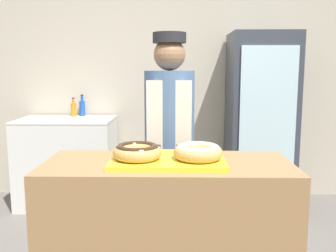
{
  "coord_description": "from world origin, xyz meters",
  "views": [
    {
      "loc": [
        0.04,
        -1.95,
        1.4
      ],
      "look_at": [
        0.0,
        0.1,
        1.08
      ],
      "focal_mm": 40.0,
      "sensor_mm": 36.0,
      "label": 1
    }
  ],
  "objects_px": {
    "baker_person": "(170,145)",
    "serving_tray": "(168,160)",
    "brownie_back_left": "(153,149)",
    "donut_chocolate_glaze": "(137,151)",
    "chest_freezer": "(68,161)",
    "beverage_fridge": "(260,122)",
    "bottle_orange": "(74,109)",
    "donut_light_glaze": "(198,151)",
    "brownie_back_right": "(184,149)",
    "bottle_blue": "(82,108)"
  },
  "relations": [
    {
      "from": "bottle_blue",
      "to": "brownie_back_left",
      "type": "bearing_deg",
      "value": -65.12
    },
    {
      "from": "chest_freezer",
      "to": "bottle_blue",
      "type": "height_order",
      "value": "bottle_blue"
    },
    {
      "from": "serving_tray",
      "to": "brownie_back_left",
      "type": "bearing_deg",
      "value": 121.32
    },
    {
      "from": "brownie_back_left",
      "to": "donut_chocolate_glaze",
      "type": "bearing_deg",
      "value": -111.57
    },
    {
      "from": "brownie_back_left",
      "to": "baker_person",
      "type": "xyz_separation_m",
      "value": [
        0.09,
        0.45,
        -0.07
      ]
    },
    {
      "from": "brownie_back_left",
      "to": "chest_freezer",
      "type": "distance_m",
      "value": 1.95
    },
    {
      "from": "donut_chocolate_glaze",
      "to": "chest_freezer",
      "type": "relative_size",
      "value": 0.27
    },
    {
      "from": "donut_chocolate_glaze",
      "to": "brownie_back_left",
      "type": "bearing_deg",
      "value": 68.43
    },
    {
      "from": "donut_light_glaze",
      "to": "bottle_orange",
      "type": "height_order",
      "value": "bottle_orange"
    },
    {
      "from": "beverage_fridge",
      "to": "bottle_orange",
      "type": "distance_m",
      "value": 1.93
    },
    {
      "from": "bottle_blue",
      "to": "bottle_orange",
      "type": "xyz_separation_m",
      "value": [
        -0.08,
        -0.05,
        -0.01
      ]
    },
    {
      "from": "beverage_fridge",
      "to": "bottle_blue",
      "type": "distance_m",
      "value": 1.86
    },
    {
      "from": "donut_chocolate_glaze",
      "to": "serving_tray",
      "type": "bearing_deg",
      "value": 10.53
    },
    {
      "from": "chest_freezer",
      "to": "bottle_orange",
      "type": "distance_m",
      "value": 0.56
    },
    {
      "from": "baker_person",
      "to": "bottle_orange",
      "type": "bearing_deg",
      "value": 127.21
    },
    {
      "from": "brownie_back_right",
      "to": "bottle_blue",
      "type": "distance_m",
      "value": 2.13
    },
    {
      "from": "chest_freezer",
      "to": "beverage_fridge",
      "type": "bearing_deg",
      "value": -0.19
    },
    {
      "from": "brownie_back_left",
      "to": "chest_freezer",
      "type": "xyz_separation_m",
      "value": [
        -0.97,
        1.62,
        -0.49
      ]
    },
    {
      "from": "brownie_back_right",
      "to": "baker_person",
      "type": "relative_size",
      "value": 0.05
    },
    {
      "from": "bottle_orange",
      "to": "donut_chocolate_glaze",
      "type": "bearing_deg",
      "value": -66.28
    },
    {
      "from": "beverage_fridge",
      "to": "bottle_orange",
      "type": "xyz_separation_m",
      "value": [
        -1.92,
        0.2,
        0.1
      ]
    },
    {
      "from": "brownie_back_left",
      "to": "bottle_blue",
      "type": "height_order",
      "value": "bottle_blue"
    },
    {
      "from": "donut_light_glaze",
      "to": "beverage_fridge",
      "type": "height_order",
      "value": "beverage_fridge"
    },
    {
      "from": "donut_light_glaze",
      "to": "beverage_fridge",
      "type": "xyz_separation_m",
      "value": [
        0.73,
        1.79,
        -0.1
      ]
    },
    {
      "from": "brownie_back_left",
      "to": "beverage_fridge",
      "type": "relative_size",
      "value": 0.05
    },
    {
      "from": "brownie_back_left",
      "to": "bottle_orange",
      "type": "height_order",
      "value": "bottle_orange"
    },
    {
      "from": "donut_chocolate_glaze",
      "to": "bottle_orange",
      "type": "xyz_separation_m",
      "value": [
        -0.87,
        1.99,
        0.0
      ]
    },
    {
      "from": "donut_chocolate_glaze",
      "to": "donut_light_glaze",
      "type": "distance_m",
      "value": 0.32
    },
    {
      "from": "baker_person",
      "to": "brownie_back_right",
      "type": "bearing_deg",
      "value": -79.03
    },
    {
      "from": "baker_person",
      "to": "bottle_blue",
      "type": "relative_size",
      "value": 7.21
    },
    {
      "from": "donut_chocolate_glaze",
      "to": "donut_light_glaze",
      "type": "xyz_separation_m",
      "value": [
        0.32,
        0.0,
        0.0
      ]
    },
    {
      "from": "donut_light_glaze",
      "to": "bottle_orange",
      "type": "xyz_separation_m",
      "value": [
        -1.19,
        1.99,
        0.0
      ]
    },
    {
      "from": "donut_chocolate_glaze",
      "to": "baker_person",
      "type": "distance_m",
      "value": 0.65
    },
    {
      "from": "brownie_back_right",
      "to": "baker_person",
      "type": "xyz_separation_m",
      "value": [
        -0.09,
        0.45,
        -0.07
      ]
    },
    {
      "from": "brownie_back_left",
      "to": "bottle_blue",
      "type": "bearing_deg",
      "value": 114.88
    },
    {
      "from": "bottle_orange",
      "to": "bottle_blue",
      "type": "bearing_deg",
      "value": 29.74
    },
    {
      "from": "brownie_back_left",
      "to": "beverage_fridge",
      "type": "xyz_separation_m",
      "value": [
        0.97,
        1.61,
        -0.07
      ]
    },
    {
      "from": "baker_person",
      "to": "serving_tray",
      "type": "bearing_deg",
      "value": -90.28
    },
    {
      "from": "beverage_fridge",
      "to": "serving_tray",
      "type": "bearing_deg",
      "value": -116.72
    },
    {
      "from": "chest_freezer",
      "to": "bottle_blue",
      "type": "bearing_deg",
      "value": 65.22
    },
    {
      "from": "serving_tray",
      "to": "bottle_orange",
      "type": "relative_size",
      "value": 3.07
    },
    {
      "from": "donut_light_glaze",
      "to": "brownie_back_left",
      "type": "xyz_separation_m",
      "value": [
        -0.25,
        0.18,
        -0.03
      ]
    },
    {
      "from": "brownie_back_left",
      "to": "baker_person",
      "type": "height_order",
      "value": "baker_person"
    },
    {
      "from": "serving_tray",
      "to": "chest_freezer",
      "type": "height_order",
      "value": "serving_tray"
    },
    {
      "from": "brownie_back_left",
      "to": "brownie_back_right",
      "type": "height_order",
      "value": "same"
    },
    {
      "from": "brownie_back_left",
      "to": "beverage_fridge",
      "type": "height_order",
      "value": "beverage_fridge"
    },
    {
      "from": "baker_person",
      "to": "bottle_blue",
      "type": "bearing_deg",
      "value": 124.07
    },
    {
      "from": "serving_tray",
      "to": "brownie_back_left",
      "type": "height_order",
      "value": "brownie_back_left"
    },
    {
      "from": "donut_light_glaze",
      "to": "brownie_back_right",
      "type": "bearing_deg",
      "value": 111.57
    },
    {
      "from": "serving_tray",
      "to": "beverage_fridge",
      "type": "distance_m",
      "value": 1.97
    }
  ]
}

